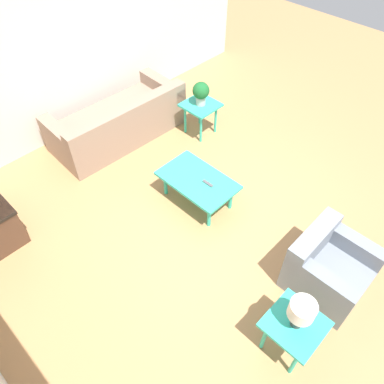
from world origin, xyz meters
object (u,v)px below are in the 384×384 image
object	(u,v)px
armchair	(327,268)
coffee_table	(198,182)
side_table_plant	(201,109)
side_table_lamp	(294,327)
table_lamp	(301,312)
sofa	(119,123)
potted_plant	(201,92)

from	to	relation	value
armchair	coffee_table	size ratio (longest dim) A/B	0.78
side_table_plant	side_table_lamp	size ratio (longest dim) A/B	1.00
table_lamp	armchair	bearing A→B (deg)	-81.66
sofa	table_lamp	bearing A→B (deg)	78.37
armchair	side_table_plant	bearing A→B (deg)	69.98
side_table_lamp	potted_plant	distance (m)	3.68
table_lamp	side_table_plant	bearing A→B (deg)	-32.62
armchair	potted_plant	distance (m)	3.17
coffee_table	table_lamp	size ratio (longest dim) A/B	2.81
side_table_plant	potted_plant	size ratio (longest dim) A/B	1.45
sofa	table_lamp	world-z (taller)	table_lamp
side_table_lamp	table_lamp	distance (m)	0.34
coffee_table	potted_plant	size ratio (longest dim) A/B	2.76
sofa	side_table_lamp	world-z (taller)	sofa
side_table_lamp	table_lamp	xyz separation A→B (m)	(-0.00, 0.00, 0.34)
side_table_plant	side_table_lamp	bearing A→B (deg)	147.38
sofa	table_lamp	size ratio (longest dim) A/B	5.88
armchair	side_table_lamp	world-z (taller)	armchair
coffee_table	potted_plant	bearing A→B (deg)	-47.99
armchair	side_table_plant	distance (m)	3.14
side_table_plant	potted_plant	world-z (taller)	potted_plant
coffee_table	sofa	bearing A→B (deg)	-4.18
side_table_plant	table_lamp	size ratio (longest dim) A/B	1.48
coffee_table	side_table_lamp	bearing A→B (deg)	158.04
side_table_plant	sofa	bearing A→B (deg)	50.02
sofa	armchair	bearing A→B (deg)	91.45
coffee_table	side_table_lamp	distance (m)	2.22
sofa	potted_plant	size ratio (longest dim) A/B	5.78
side_table_lamp	table_lamp	bearing A→B (deg)	153.43
side_table_plant	side_table_lamp	world-z (taller)	same
armchair	side_table_lamp	bearing A→B (deg)	-171.98
table_lamp	sofa	bearing A→B (deg)	-13.79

